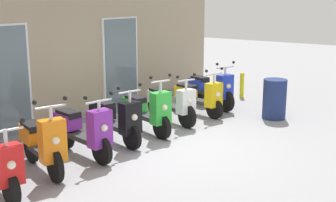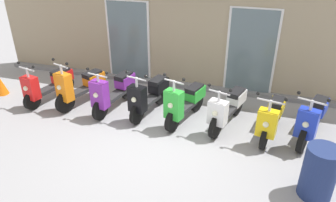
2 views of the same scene
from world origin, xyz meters
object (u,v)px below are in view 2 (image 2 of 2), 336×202
Objects in this scene: scooter_purple at (113,90)px; scooter_yellow at (272,117)px; trash_bin at (319,173)px; scooter_orange at (80,86)px; scooter_red at (48,84)px; scooter_blue at (312,119)px; scooter_green at (185,102)px; scooter_black at (149,95)px; traffic_cone at (1,85)px; scooter_white at (228,107)px.

scooter_yellow is (3.68, -0.11, -0.06)m from scooter_purple.
trash_bin is (0.75, -1.60, 0.01)m from scooter_yellow.
scooter_orange is 1.66× the size of trash_bin.
scooter_red is at bearing -177.60° from scooter_orange.
scooter_red is 6.46m from trash_bin.
scooter_blue is at bearing 88.42° from trash_bin.
scooter_purple is 1.07× the size of scooter_green.
scooter_purple is 0.90m from scooter_black.
scooter_blue reaches higher than scooter_red.
scooter_orange is 0.95× the size of scooter_blue.
scooter_yellow is at bearing -3.03° from scooter_black.
scooter_blue reaches higher than traffic_cone.
scooter_purple is at bearing -177.34° from scooter_black.
scooter_red is 5.48m from scooter_yellow.
scooter_orange is (0.90, 0.04, 0.06)m from scooter_red.
scooter_orange is at bearing 162.27° from trash_bin.
trash_bin is at bearing -21.05° from scooter_purple.
scooter_yellow is (2.79, -0.15, -0.05)m from scooter_black.
scooter_black is 1.66× the size of trash_bin.
scooter_black is 0.95× the size of scooter_blue.
trash_bin is at bearing -91.58° from scooter_blue.
scooter_green is at bearing 0.79° from traffic_cone.
scooter_orange is 1.00× the size of scooter_green.
scooter_green is (1.79, -0.03, -0.03)m from scooter_purple.
scooter_blue is at bearing 0.94° from traffic_cone.
scooter_white is 2.44m from trash_bin.
scooter_yellow is at bearing -0.03° from traffic_cone.
scooter_red is 1.01× the size of scooter_green.
scooter_black reaches higher than scooter_purple.
scooter_red is at bearing -179.42° from scooter_blue.
scooter_yellow is (0.94, -0.16, -0.00)m from scooter_white.
traffic_cone is at bearing -177.55° from scooter_orange.
scooter_orange is 4.59m from scooter_yellow.
scooter_black is at bearing 175.27° from scooter_green.
scooter_green is 2.96× the size of traffic_cone.
scooter_purple is 1.77× the size of trash_bin.
scooter_orange is 2.38m from traffic_cone.
scooter_blue reaches higher than scooter_black.
scooter_black is 1.85m from scooter_white.
scooter_blue reaches higher than trash_bin.
scooter_purple is 3.28m from traffic_cone.
scooter_black is 2.79m from scooter_yellow.
scooter_blue is 7.75m from traffic_cone.
scooter_purple is 1.79m from scooter_green.
scooter_yellow is 2.90× the size of traffic_cone.
scooter_black is 0.95× the size of scooter_white.
scooter_blue is at bearing -0.85° from scooter_white.
scooter_purple is at bearing 1.79° from traffic_cone.
scooter_red reaches higher than trash_bin.
scooter_white is (0.96, 0.08, -0.02)m from scooter_green.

